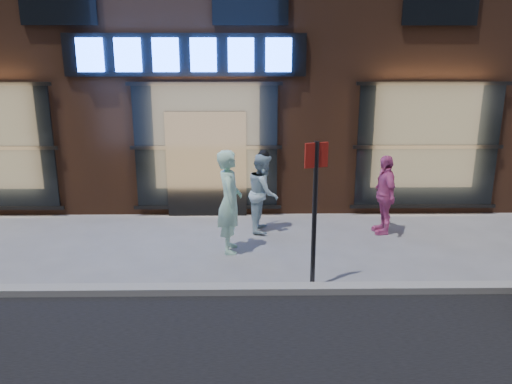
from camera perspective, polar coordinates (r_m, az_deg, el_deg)
The scene contains 6 objects.
ground at distance 8.05m, azimuth -7.74°, elevation -11.38°, with size 90.00×90.00×0.00m, color slate.
curb at distance 8.02m, azimuth -7.76°, elevation -11.00°, with size 60.00×0.25×0.12m, color gray.
man_bowtie at distance 9.27m, azimuth -3.04°, elevation -1.10°, with size 0.71×0.47×1.95m, color #BDF8CE.
man_cap at distance 10.41m, azimuth 0.85°, elevation -0.05°, with size 0.81×0.63×1.66m, color silver.
passerby at distance 10.61m, azimuth 14.47°, elevation -0.28°, with size 0.97×0.40×1.65m, color #DA599D.
sign_post at distance 7.69m, azimuth 6.74°, elevation -1.13°, with size 0.37×0.16×2.37m.
Camera 1 is at (0.96, -7.12, 3.62)m, focal length 35.00 mm.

